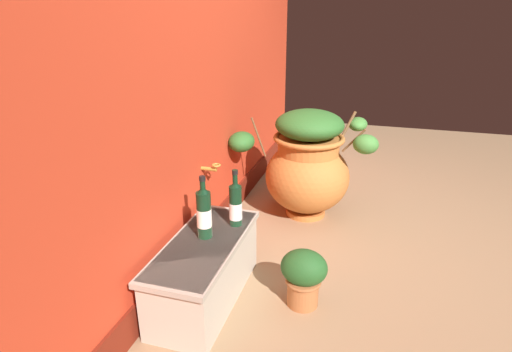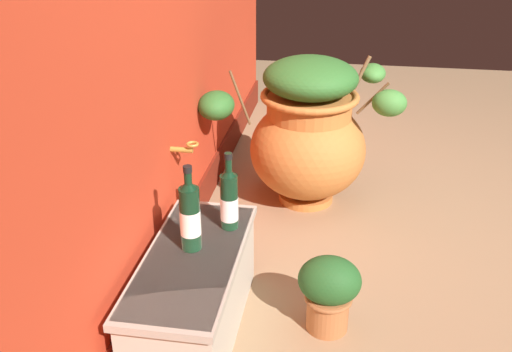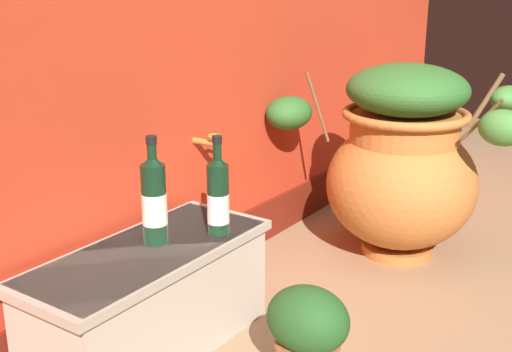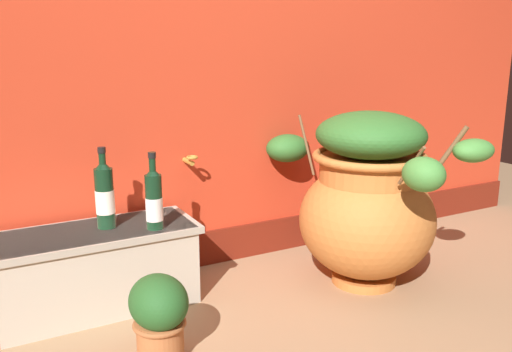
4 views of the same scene
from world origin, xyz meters
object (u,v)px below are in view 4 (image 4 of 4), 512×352
Objects in this scene: wine_bottle_middle at (105,194)px; potted_shrub at (159,314)px; terracotta_urn at (367,199)px; wine_bottle_left at (154,199)px.

wine_bottle_middle reaches higher than potted_shrub.
terracotta_urn is 1.18m from wine_bottle_middle.
wine_bottle_middle is 1.07× the size of potted_shrub.
wine_bottle_left is 1.01× the size of potted_shrub.
terracotta_urn reaches higher than potted_shrub.
wine_bottle_middle is 0.62m from potted_shrub.
terracotta_urn reaches higher than wine_bottle_left.
wine_bottle_middle reaches higher than wine_bottle_left.
wine_bottle_left reaches higher than potted_shrub.
terracotta_urn is 3.05× the size of wine_bottle_middle.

